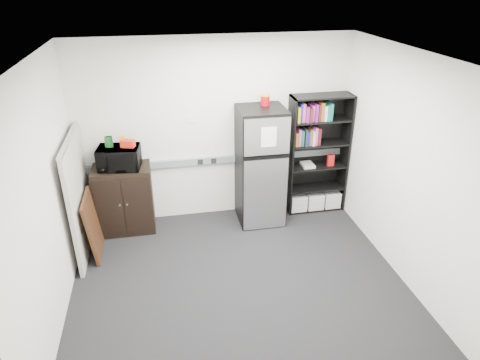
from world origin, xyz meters
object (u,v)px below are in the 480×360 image
(cubicle_partition, at_px, (79,197))
(microwave, at_px, (119,158))
(refrigerator, at_px, (260,166))
(cabinet, at_px, (125,199))
(bookshelf, at_px, (317,155))

(cubicle_partition, height_order, microwave, cubicle_partition)
(cubicle_partition, xyz_separation_m, refrigerator, (2.50, 0.34, 0.06))
(microwave, bearing_deg, refrigerator, 4.91)
(cubicle_partition, xyz_separation_m, cabinet, (0.52, 0.42, -0.32))
(bookshelf, relative_size, cubicle_partition, 1.14)
(cubicle_partition, xyz_separation_m, microwave, (0.52, 0.40, 0.34))
(refrigerator, bearing_deg, bookshelf, 9.07)
(bookshelf, bearing_deg, microwave, -178.42)
(cubicle_partition, bearing_deg, refrigerator, 7.76)
(cubicle_partition, distance_m, refrigerator, 2.53)
(refrigerator, bearing_deg, cubicle_partition, -172.03)
(bookshelf, distance_m, microwave, 2.92)
(cabinet, relative_size, refrigerator, 0.57)
(refrigerator, bearing_deg, cabinet, 177.90)
(bookshelf, bearing_deg, cubicle_partition, -171.94)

